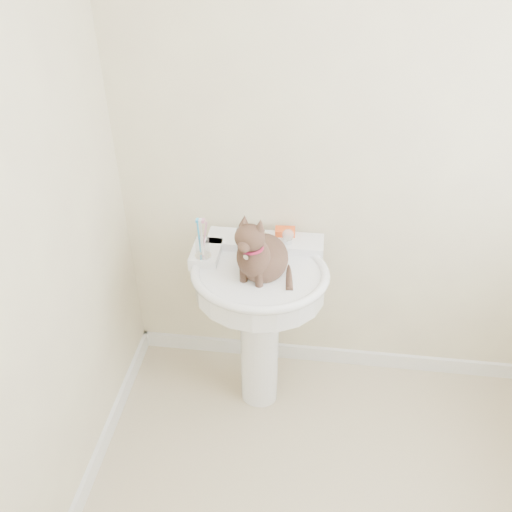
% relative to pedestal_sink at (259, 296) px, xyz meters
% --- Properties ---
extents(wall_back, '(2.20, 0.00, 2.50)m').
position_rel_pedestal_sink_xyz_m(wall_back, '(0.42, 0.29, 0.60)').
color(wall_back, beige).
rests_on(wall_back, ground).
extents(baseboard_back, '(2.20, 0.02, 0.09)m').
position_rel_pedestal_sink_xyz_m(baseboard_back, '(0.42, 0.28, -0.61)').
color(baseboard_back, white).
rests_on(baseboard_back, floor).
extents(pedestal_sink, '(0.61, 0.59, 0.83)m').
position_rel_pedestal_sink_xyz_m(pedestal_sink, '(0.00, 0.00, 0.00)').
color(pedestal_sink, white).
rests_on(pedestal_sink, floor).
extents(faucet, '(0.28, 0.12, 0.14)m').
position_rel_pedestal_sink_xyz_m(faucet, '(0.00, 0.15, 0.22)').
color(faucet, silver).
rests_on(faucet, pedestal_sink).
extents(soap_bar, '(0.09, 0.06, 0.03)m').
position_rel_pedestal_sink_xyz_m(soap_bar, '(0.09, 0.24, 0.19)').
color(soap_bar, '#D74917').
rests_on(soap_bar, pedestal_sink).
extents(toothbrush_cup, '(0.07, 0.07, 0.18)m').
position_rel_pedestal_sink_xyz_m(toothbrush_cup, '(-0.25, 0.02, 0.23)').
color(toothbrush_cup, silver).
rests_on(toothbrush_cup, pedestal_sink).
extents(cat, '(0.24, 0.30, 0.43)m').
position_rel_pedestal_sink_xyz_m(cat, '(0.01, -0.02, 0.23)').
color(cat, '#503426').
rests_on(cat, pedestal_sink).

